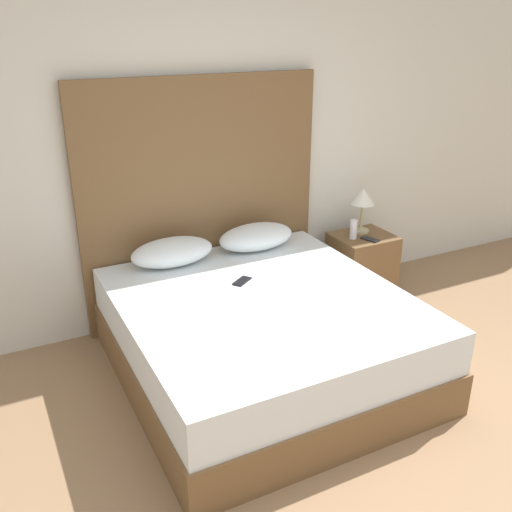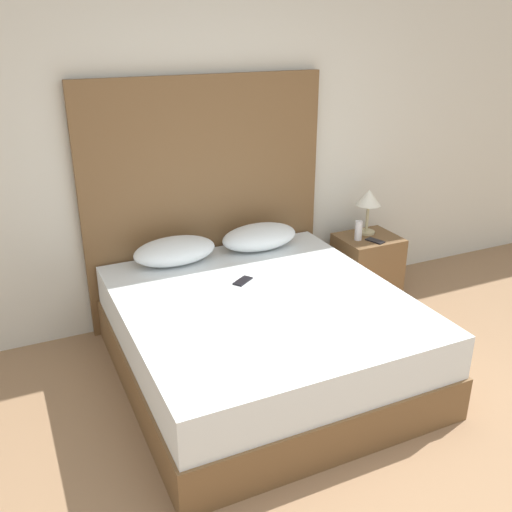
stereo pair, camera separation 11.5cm
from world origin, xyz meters
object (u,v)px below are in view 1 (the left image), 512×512
at_px(phone_on_bed, 242,281).
at_px(nightstand, 361,265).
at_px(bed, 263,336).
at_px(phone_on_nightstand, 370,239).
at_px(table_lamp, 363,199).

relative_size(phone_on_bed, nightstand, 0.31).
distance_m(bed, phone_on_nightstand, 1.44).
bearing_deg(nightstand, table_lamp, 69.93).
bearing_deg(table_lamp, phone_on_nightstand, -103.46).
bearing_deg(phone_on_bed, table_lamp, 20.23).
bearing_deg(table_lamp, nightstand, -110.07).
bearing_deg(bed, nightstand, 27.66).
relative_size(table_lamp, phone_on_nightstand, 2.30).
distance_m(nightstand, table_lamp, 0.56).
relative_size(phone_on_bed, table_lamp, 0.43).
xyz_separation_m(bed, table_lamp, (1.34, 0.77, 0.54)).
bearing_deg(phone_on_bed, bed, -86.52).
xyz_separation_m(bed, nightstand, (1.31, 0.68, -0.01)).
xyz_separation_m(phone_on_bed, nightstand, (1.32, 0.41, -0.30)).
distance_m(bed, nightstand, 1.48).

